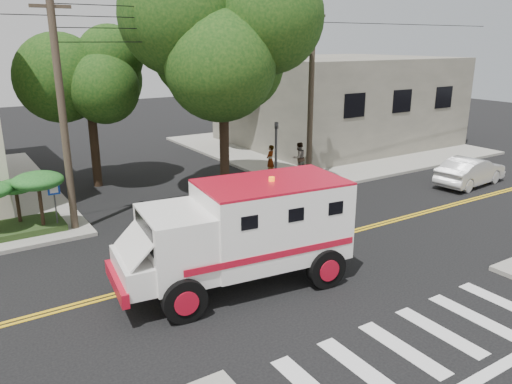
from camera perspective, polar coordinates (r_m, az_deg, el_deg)
ground at (r=18.02m, az=2.47°, el=-6.82°), size 100.00×100.00×0.00m
sidewalk_ne at (r=36.18m, az=7.75°, el=5.32°), size 17.00×17.00×0.15m
building_right at (r=37.06m, az=9.23°, el=10.35°), size 14.00×12.00×6.00m
utility_pole_left at (r=20.05m, az=-21.20°, el=7.90°), size 0.28×0.28×9.00m
utility_pole_right at (r=25.40m, az=6.28°, el=10.60°), size 0.28×0.28×9.00m
tree_main at (r=22.77m, az=-2.49°, el=16.77°), size 6.08×5.70×9.85m
tree_left at (r=26.21m, az=-17.87°, el=12.80°), size 4.48×4.20×7.70m
tree_right at (r=34.55m, az=-0.50°, el=15.00°), size 4.80×4.50×8.20m
traffic_signal at (r=23.80m, az=2.29°, el=4.72°), size 0.15×0.18×3.60m
accessibility_sign at (r=20.77m, az=-22.00°, el=-0.81°), size 0.45×0.10×2.02m
palm_planter at (r=20.96m, az=-25.63°, el=-0.30°), size 3.52×2.63×2.36m
armored_truck at (r=15.03m, az=-1.34°, el=-4.23°), size 7.31×3.53×3.21m
parked_sedan at (r=28.25m, az=23.31°, el=2.19°), size 4.63×2.02×1.48m
pedestrian_a at (r=27.39m, az=1.65°, el=3.68°), size 0.72×0.63×1.66m
pedestrian_b at (r=27.90m, az=4.92°, el=3.93°), size 0.86×0.69×1.72m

